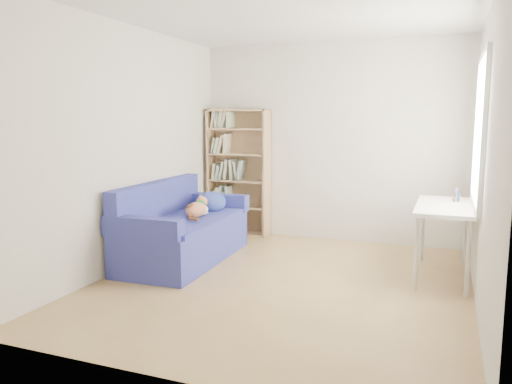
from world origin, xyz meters
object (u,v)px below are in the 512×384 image
pen_cup (456,196)px  desk (444,212)px  sofa (183,231)px  bookshelf (239,177)px

pen_cup → desk: bearing=-112.6°
sofa → bookshelf: size_ratio=1.06×
bookshelf → pen_cup: bearing=-15.5°
sofa → pen_cup: 3.01m
sofa → desk: (2.80, 0.40, 0.33)m
sofa → desk: bearing=6.2°
bookshelf → desk: size_ratio=1.46×
sofa → bookshelf: 1.52m
bookshelf → desk: bookshelf is taller
pen_cup → sofa: bearing=-167.2°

